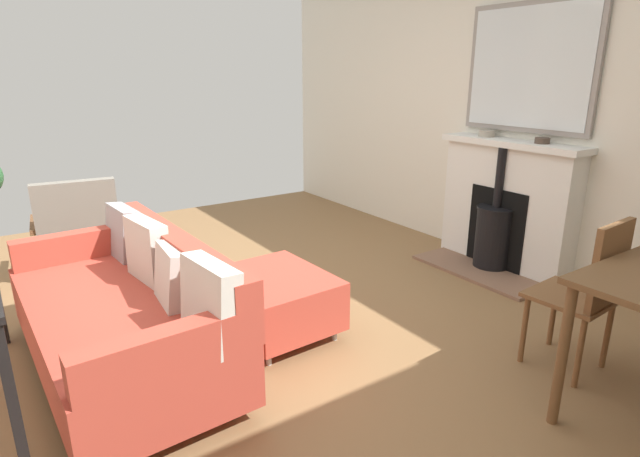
{
  "coord_description": "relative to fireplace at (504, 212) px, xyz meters",
  "views": [
    {
      "loc": [
        1.22,
        2.85,
        1.63
      ],
      "look_at": [
        -0.73,
        -0.03,
        0.55
      ],
      "focal_mm": 28.4,
      "sensor_mm": 36.0,
      "label": 1
    }
  ],
  "objects": [
    {
      "name": "ground_plane",
      "position": [
        2.39,
        -0.3,
        -0.5
      ],
      "size": [
        5.2,
        6.25,
        0.01
      ],
      "primitive_type": "cube",
      "color": "olive"
    },
    {
      "name": "wall_left",
      "position": [
        -0.21,
        -0.3,
        0.92
      ],
      "size": [
        0.12,
        6.25,
        2.83
      ],
      "primitive_type": "cube",
      "color": "silver",
      "rests_on": "ground"
    },
    {
      "name": "fireplace",
      "position": [
        0.0,
        0.0,
        0.0
      ],
      "size": [
        0.63,
        1.26,
        1.1
      ],
      "color": "brown",
      "rests_on": "ground"
    },
    {
      "name": "mirror_over_mantel",
      "position": [
        -0.12,
        -0.0,
        1.16
      ],
      "size": [
        0.04,
        1.15,
        1.0
      ],
      "color": "gray"
    },
    {
      "name": "mantel_bowl_near",
      "position": [
        -0.03,
        -0.27,
        0.63
      ],
      "size": [
        0.14,
        0.14,
        0.05
      ],
      "color": "#9E9384",
      "rests_on": "fireplace"
    },
    {
      "name": "mantel_bowl_far",
      "position": [
        -0.03,
        0.25,
        0.63
      ],
      "size": [
        0.12,
        0.12,
        0.05
      ],
      "color": "#47382D",
      "rests_on": "fireplace"
    },
    {
      "name": "sofa",
      "position": [
        3.06,
        -0.18,
        -0.15
      ],
      "size": [
        0.92,
        1.81,
        0.81
      ],
      "color": "#B2B2B7",
      "rests_on": "ground"
    },
    {
      "name": "ottoman",
      "position": [
        2.18,
        -0.05,
        -0.25
      ],
      "size": [
        0.63,
        0.76,
        0.4
      ],
      "color": "#B2B2B7",
      "rests_on": "ground"
    },
    {
      "name": "armchair_accent",
      "position": [
        3.03,
        -1.83,
        -0.04
      ],
      "size": [
        0.73,
        0.64,
        0.83
      ],
      "color": "brown",
      "rests_on": "ground"
    },
    {
      "name": "dining_chair_near_fireplace",
      "position": [
        1.0,
        1.29,
        0.03
      ],
      "size": [
        0.42,
        0.42,
        0.9
      ],
      "color": "brown",
      "rests_on": "ground"
    }
  ]
}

